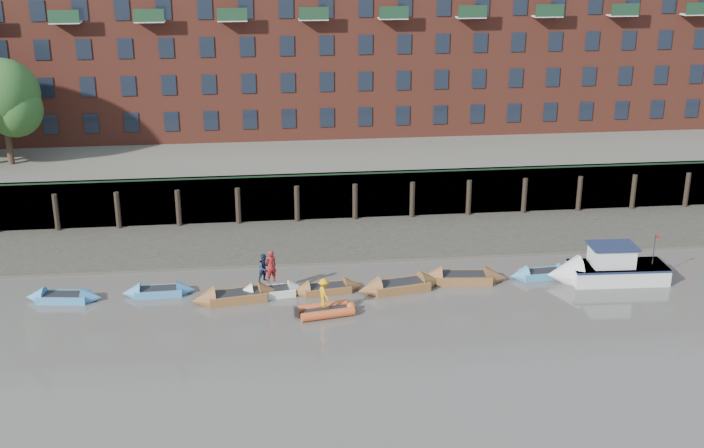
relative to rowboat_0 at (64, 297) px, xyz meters
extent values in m
plane|color=#5A534D|center=(15.47, -10.21, -0.21)|extent=(220.00, 220.00, 0.00)
cube|color=#3D382F|center=(15.47, 7.79, -0.21)|extent=(110.00, 8.00, 0.50)
cube|color=#4C4336|center=(15.47, 4.39, -0.21)|extent=(110.00, 1.60, 0.10)
cube|color=#2D2A26|center=(15.47, 12.19, 1.39)|extent=(110.00, 0.80, 3.20)
cylinder|color=black|center=(-2.53, 11.54, 1.09)|extent=(0.36, 0.36, 2.60)
cylinder|color=black|center=(1.47, 11.54, 1.09)|extent=(0.36, 0.36, 2.60)
cylinder|color=black|center=(5.47, 11.54, 1.09)|extent=(0.36, 0.36, 2.60)
cylinder|color=black|center=(9.47, 11.54, 1.09)|extent=(0.36, 0.36, 2.60)
cylinder|color=black|center=(13.47, 11.54, 1.09)|extent=(0.36, 0.36, 2.60)
cylinder|color=black|center=(17.47, 11.54, 1.09)|extent=(0.36, 0.36, 2.60)
cylinder|color=black|center=(21.47, 11.54, 1.09)|extent=(0.36, 0.36, 2.60)
cylinder|color=black|center=(25.47, 11.54, 1.09)|extent=(0.36, 0.36, 2.60)
cylinder|color=black|center=(29.47, 11.54, 1.09)|extent=(0.36, 0.36, 2.60)
cylinder|color=black|center=(33.47, 11.54, 1.09)|extent=(0.36, 0.36, 2.60)
cylinder|color=black|center=(37.47, 11.54, 1.09)|extent=(0.36, 0.36, 2.60)
cylinder|color=black|center=(41.47, 11.54, 1.09)|extent=(0.36, 0.36, 2.60)
cube|color=#264C2D|center=(15.47, 11.89, 3.04)|extent=(110.00, 0.06, 0.10)
cube|color=#5E594D|center=(15.47, 25.79, 1.39)|extent=(110.00, 28.00, 3.20)
cube|color=brown|center=(15.47, 26.79, 8.99)|extent=(80.00, 10.00, 12.00)
cube|color=black|center=(-7.53, 21.77, 4.79)|extent=(1.10, 0.12, 1.50)
cube|color=black|center=(-4.53, 21.77, 4.79)|extent=(1.10, 0.12, 1.50)
cube|color=black|center=(-1.53, 21.77, 4.79)|extent=(1.10, 0.12, 1.50)
cube|color=black|center=(1.47, 21.77, 4.79)|extent=(1.10, 0.12, 1.50)
cube|color=black|center=(4.47, 21.77, 4.79)|extent=(1.10, 0.12, 1.50)
cube|color=black|center=(7.47, 21.77, 4.79)|extent=(1.10, 0.12, 1.50)
cube|color=black|center=(10.47, 21.77, 4.79)|extent=(1.10, 0.12, 1.50)
cube|color=black|center=(13.47, 21.77, 4.79)|extent=(1.10, 0.12, 1.50)
cube|color=black|center=(16.47, 21.77, 4.79)|extent=(1.10, 0.12, 1.50)
cube|color=black|center=(19.47, 21.77, 4.79)|extent=(1.10, 0.12, 1.50)
cube|color=black|center=(22.47, 21.77, 4.79)|extent=(1.10, 0.12, 1.50)
cube|color=black|center=(25.47, 21.77, 4.79)|extent=(1.10, 0.12, 1.50)
cube|color=black|center=(28.47, 21.77, 4.79)|extent=(1.10, 0.12, 1.50)
cube|color=black|center=(31.47, 21.77, 4.79)|extent=(1.10, 0.12, 1.50)
cube|color=black|center=(34.47, 21.77, 4.79)|extent=(1.10, 0.12, 1.50)
cube|color=black|center=(37.47, 21.77, 4.79)|extent=(1.10, 0.12, 1.50)
cube|color=black|center=(40.47, 21.77, 4.79)|extent=(1.10, 0.12, 1.50)
cube|color=black|center=(43.47, 21.77, 4.79)|extent=(1.10, 0.12, 1.50)
cube|color=black|center=(46.47, 21.77, 4.79)|extent=(1.10, 0.12, 1.50)
cube|color=black|center=(-7.53, 21.77, 7.59)|extent=(1.10, 0.12, 1.50)
cube|color=black|center=(-4.53, 21.77, 7.59)|extent=(1.10, 0.12, 1.50)
cube|color=black|center=(-1.53, 21.77, 7.59)|extent=(1.10, 0.12, 1.50)
cube|color=black|center=(1.47, 21.77, 7.59)|extent=(1.10, 0.12, 1.50)
cube|color=black|center=(4.47, 21.77, 7.59)|extent=(1.10, 0.12, 1.50)
cube|color=black|center=(7.47, 21.77, 7.59)|extent=(1.10, 0.12, 1.50)
cube|color=black|center=(10.47, 21.77, 7.59)|extent=(1.10, 0.12, 1.50)
cube|color=black|center=(13.47, 21.77, 7.59)|extent=(1.10, 0.12, 1.50)
cube|color=black|center=(16.47, 21.77, 7.59)|extent=(1.10, 0.12, 1.50)
cube|color=black|center=(19.47, 21.77, 7.59)|extent=(1.10, 0.12, 1.50)
cube|color=black|center=(22.47, 21.77, 7.59)|extent=(1.10, 0.12, 1.50)
cube|color=black|center=(25.47, 21.77, 7.59)|extent=(1.10, 0.12, 1.50)
cube|color=black|center=(28.47, 21.77, 7.59)|extent=(1.10, 0.12, 1.50)
cube|color=black|center=(31.47, 21.77, 7.59)|extent=(1.10, 0.12, 1.50)
cube|color=black|center=(34.47, 21.77, 7.59)|extent=(1.10, 0.12, 1.50)
cube|color=black|center=(37.47, 21.77, 7.59)|extent=(1.10, 0.12, 1.50)
cube|color=black|center=(40.47, 21.77, 7.59)|extent=(1.10, 0.12, 1.50)
cube|color=black|center=(43.47, 21.77, 7.59)|extent=(1.10, 0.12, 1.50)
cube|color=black|center=(46.47, 21.77, 7.59)|extent=(1.10, 0.12, 1.50)
cube|color=black|center=(-7.53, 21.77, 10.39)|extent=(1.10, 0.12, 1.50)
cube|color=black|center=(-4.53, 21.77, 10.39)|extent=(1.10, 0.12, 1.50)
cube|color=black|center=(-1.53, 21.77, 10.39)|extent=(1.10, 0.12, 1.50)
cube|color=black|center=(1.47, 21.77, 10.39)|extent=(1.10, 0.12, 1.50)
cube|color=black|center=(4.47, 21.77, 10.39)|extent=(1.10, 0.12, 1.50)
cube|color=black|center=(7.47, 21.77, 10.39)|extent=(1.10, 0.12, 1.50)
cube|color=black|center=(10.47, 21.77, 10.39)|extent=(1.10, 0.12, 1.50)
cube|color=black|center=(13.47, 21.77, 10.39)|extent=(1.10, 0.12, 1.50)
cube|color=black|center=(16.47, 21.77, 10.39)|extent=(1.10, 0.12, 1.50)
cube|color=black|center=(19.47, 21.77, 10.39)|extent=(1.10, 0.12, 1.50)
cube|color=black|center=(22.47, 21.77, 10.39)|extent=(1.10, 0.12, 1.50)
cube|color=black|center=(25.47, 21.77, 10.39)|extent=(1.10, 0.12, 1.50)
cube|color=black|center=(28.47, 21.77, 10.39)|extent=(1.10, 0.12, 1.50)
cube|color=black|center=(31.47, 21.77, 10.39)|extent=(1.10, 0.12, 1.50)
cube|color=black|center=(34.47, 21.77, 10.39)|extent=(1.10, 0.12, 1.50)
cube|color=black|center=(37.47, 21.77, 10.39)|extent=(1.10, 0.12, 1.50)
cube|color=black|center=(40.47, 21.77, 10.39)|extent=(1.10, 0.12, 1.50)
cube|color=black|center=(43.47, 21.77, 10.39)|extent=(1.10, 0.12, 1.50)
cube|color=black|center=(46.47, 21.77, 10.39)|extent=(1.10, 0.12, 1.50)
cube|color=black|center=(-4.53, 21.77, 13.19)|extent=(1.10, 0.12, 1.50)
cube|color=black|center=(-1.53, 21.77, 13.19)|extent=(1.10, 0.12, 1.50)
cube|color=black|center=(1.47, 21.77, 13.19)|extent=(1.10, 0.12, 1.50)
cube|color=black|center=(4.47, 21.77, 13.19)|extent=(1.10, 0.12, 1.50)
cube|color=black|center=(7.47, 21.77, 13.19)|extent=(1.10, 0.12, 1.50)
cube|color=black|center=(10.47, 21.77, 13.19)|extent=(1.10, 0.12, 1.50)
cube|color=black|center=(13.47, 21.77, 13.19)|extent=(1.10, 0.12, 1.50)
cube|color=black|center=(16.47, 21.77, 13.19)|extent=(1.10, 0.12, 1.50)
cube|color=black|center=(19.47, 21.77, 13.19)|extent=(1.10, 0.12, 1.50)
cube|color=black|center=(22.47, 21.77, 13.19)|extent=(1.10, 0.12, 1.50)
cube|color=black|center=(25.47, 21.77, 13.19)|extent=(1.10, 0.12, 1.50)
cube|color=black|center=(28.47, 21.77, 13.19)|extent=(1.10, 0.12, 1.50)
cube|color=black|center=(31.47, 21.77, 13.19)|extent=(1.10, 0.12, 1.50)
cube|color=black|center=(34.47, 21.77, 13.19)|extent=(1.10, 0.12, 1.50)
cube|color=black|center=(37.47, 21.77, 13.19)|extent=(1.10, 0.12, 1.50)
cube|color=black|center=(40.47, 21.77, 13.19)|extent=(1.10, 0.12, 1.50)
cube|color=black|center=(43.47, 21.77, 13.19)|extent=(1.10, 0.12, 1.50)
cylinder|color=#3A281C|center=(-6.53, 17.29, 4.99)|extent=(0.44, 0.44, 4.00)
sphere|color=#2F5A23|center=(-6.53, 17.29, 7.95)|extent=(5.12, 5.12, 5.12)
cube|color=#3F85BA|center=(0.00, 0.00, -0.01)|extent=(2.82, 1.55, 0.42)
cone|color=#3F85BA|center=(1.55, -0.21, -0.01)|extent=(1.19, 1.34, 1.21)
cone|color=#3F85BA|center=(-1.55, 0.21, -0.01)|extent=(1.19, 1.34, 1.21)
cube|color=black|center=(0.00, 0.00, 0.18)|extent=(2.33, 1.20, 0.06)
cube|color=#3F85BA|center=(5.12, 0.23, -0.01)|extent=(2.61, 1.24, 0.40)
cone|color=#3F85BA|center=(6.62, 0.28, -0.01)|extent=(1.04, 1.19, 1.16)
cone|color=#3F85BA|center=(3.62, 0.18, -0.01)|extent=(1.04, 1.19, 1.16)
cube|color=black|center=(5.12, 0.23, 0.17)|extent=(2.17, 0.94, 0.06)
cube|color=brown|center=(9.45, -1.03, 0.03)|extent=(3.33, 1.91, 0.49)
cone|color=brown|center=(11.26, -0.73, 0.03)|extent=(1.44, 1.60, 1.42)
cone|color=brown|center=(7.64, -1.33, 0.03)|extent=(1.44, 1.60, 1.42)
cube|color=black|center=(9.45, -1.03, 0.26)|extent=(2.75, 1.48, 0.06)
cube|color=silver|center=(11.31, -0.57, -0.01)|extent=(2.78, 1.53, 0.41)
cone|color=silver|center=(12.83, -0.37, -0.01)|extent=(1.18, 1.32, 1.19)
cone|color=silver|center=(9.78, -0.77, -0.01)|extent=(1.18, 1.32, 1.19)
cube|color=black|center=(11.31, -0.57, 0.18)|extent=(2.30, 1.18, 0.06)
cube|color=brown|center=(14.45, -0.49, -0.01)|extent=(2.77, 1.52, 0.41)
cone|color=brown|center=(15.98, -0.29, -0.01)|extent=(1.17, 1.31, 1.19)
cone|color=brown|center=(12.93, -0.69, -0.01)|extent=(1.17, 1.31, 1.19)
cube|color=black|center=(14.45, -0.49, 0.18)|extent=(2.29, 1.17, 0.06)
cube|color=brown|center=(18.60, -0.66, 0.04)|extent=(3.41, 2.03, 0.50)
cone|color=brown|center=(20.43, -0.30, 0.04)|extent=(1.50, 1.66, 1.44)
cone|color=brown|center=(16.77, -1.02, 0.04)|extent=(1.50, 1.66, 1.44)
cube|color=black|center=(18.60, -0.66, 0.26)|extent=(2.82, 1.58, 0.06)
cube|color=brown|center=(22.39, 0.08, 0.04)|extent=(3.35, 1.78, 0.50)
cone|color=brown|center=(24.26, -0.12, 0.04)|extent=(1.40, 1.57, 1.45)
cone|color=brown|center=(20.53, 0.28, 0.04)|extent=(1.40, 1.57, 1.45)
cube|color=black|center=(22.39, 0.08, 0.27)|extent=(2.78, 1.36, 0.06)
cube|color=#3F85BA|center=(27.20, 0.24, -0.01)|extent=(2.68, 1.38, 0.41)
cone|color=#3F85BA|center=(28.71, 0.36, -0.01)|extent=(1.10, 1.25, 1.17)
cone|color=#3F85BA|center=(25.69, 0.12, -0.01)|extent=(1.10, 1.25, 1.17)
cube|color=black|center=(27.20, 0.24, 0.17)|extent=(2.23, 1.05, 0.06)
cylinder|color=#CC4E23|center=(14.04, -2.88, 0.02)|extent=(2.90, 1.00, 0.47)
cylinder|color=#CC4E23|center=(14.22, -3.86, 0.02)|extent=(2.90, 1.00, 0.47)
sphere|color=#CC4E23|center=(15.53, -3.10, 0.02)|extent=(0.54, 0.54, 0.54)
cube|color=black|center=(14.13, -3.37, 0.02)|extent=(2.49, 1.25, 0.16)
cube|color=silver|center=(31.30, -0.77, 0.29)|extent=(5.56, 2.46, 1.00)
cone|color=silver|center=(28.10, -0.63, 0.29)|extent=(1.96, 2.30, 2.22)
cube|color=#19233F|center=(31.30, -0.77, 0.73)|extent=(5.57, 2.51, 0.12)
cube|color=silver|center=(30.85, -0.75, 1.34)|extent=(2.41, 1.77, 1.11)
cube|color=#19233F|center=(30.85, -0.75, 1.95)|extent=(2.75, 2.01, 0.11)
imported|color=maroon|center=(11.36, -0.49, 1.52)|extent=(0.80, 0.68, 1.86)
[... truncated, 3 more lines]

